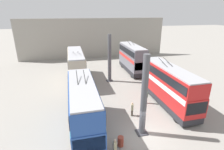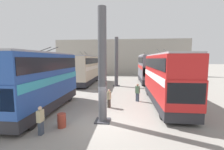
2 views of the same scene
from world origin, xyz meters
TOP-DOWN VIEW (x-y plane):
  - ground_plane at (0.00, 0.00)m, footprint 240.00×240.00m
  - depot_back_wall at (30.85, 0.00)m, footprint 0.50×36.00m
  - support_column_near at (0.37, 0.00)m, footprint 1.04×1.04m
  - support_column_far at (14.14, 0.00)m, footprint 1.04×1.04m
  - bus_left_near at (4.91, -5.29)m, footprint 10.32×2.54m
  - bus_left_far at (18.03, -5.29)m, footprint 9.11×2.54m
  - bus_right_near at (1.98, 5.29)m, footprint 9.25×2.54m
  - bus_right_far at (15.68, 5.29)m, footprint 10.21×2.54m
  - person_by_left_row at (5.64, -2.77)m, footprint 0.42×0.48m
  - person_aisle_midway at (3.38, -0.09)m, footprint 0.47×0.36m
  - person_by_right_row at (-1.82, 3.25)m, footprint 0.43×0.26m
  - oil_drum at (-0.80, 2.46)m, footprint 0.56×0.56m

SIDE VIEW (x-z plane):
  - ground_plane at x=0.00m, z-range 0.00..0.00m
  - oil_drum at x=-0.80m, z-range 0.00..0.90m
  - person_aisle_midway at x=3.38m, z-range 0.04..1.70m
  - person_by_right_row at x=-1.82m, z-range 0.05..1.73m
  - person_by_left_row at x=5.64m, z-range 0.06..1.88m
  - bus_left_near at x=4.91m, z-range 0.02..5.47m
  - bus_right_near at x=1.98m, z-range 0.03..5.55m
  - bus_right_far at x=15.68m, z-range 0.04..5.55m
  - bus_left_far at x=18.03m, z-range 0.05..5.75m
  - support_column_near at x=0.37m, z-range -0.12..7.63m
  - support_column_far at x=14.14m, z-range -0.12..7.63m
  - depot_back_wall at x=30.85m, z-range 0.00..9.53m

